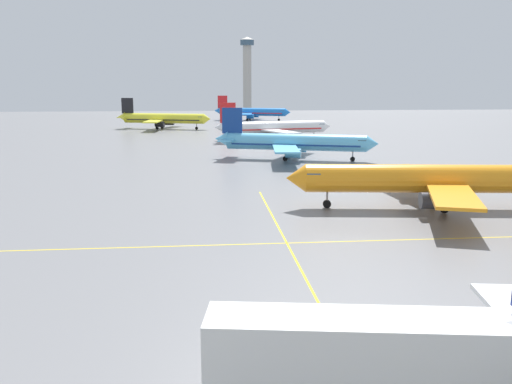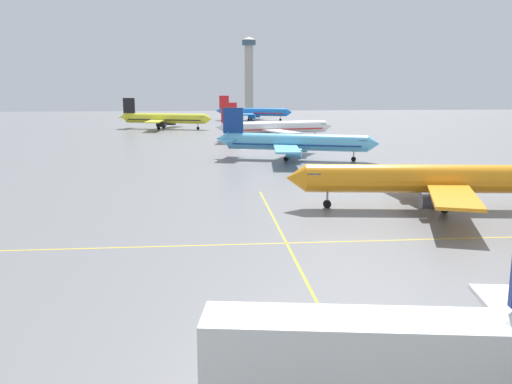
# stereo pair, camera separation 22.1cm
# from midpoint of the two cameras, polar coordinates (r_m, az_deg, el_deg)

# --- Properties ---
(airliner_second_row) EXTENTS (33.76, 28.91, 10.49)m
(airliner_second_row) POSITION_cam_midpoint_polar(r_m,az_deg,el_deg) (67.81, 17.81, 1.28)
(airliner_second_row) COLOR orange
(airliner_second_row) RESTS_ON ground
(airliner_third_row) EXTENTS (31.84, 27.19, 10.11)m
(airliner_third_row) POSITION_cam_midpoint_polar(r_m,az_deg,el_deg) (107.40, 4.10, 5.22)
(airliner_third_row) COLOR #5BB7E5
(airliner_third_row) RESTS_ON ground
(airliner_far_left_stand) EXTENTS (32.27, 27.47, 10.07)m
(airliner_far_left_stand) POSITION_cam_midpoint_polar(r_m,az_deg,el_deg) (144.49, 2.01, 6.78)
(airliner_far_left_stand) COLOR white
(airliner_far_left_stand) RESTS_ON ground
(airliner_far_right_stand) EXTENTS (32.08, 27.40, 10.18)m
(airliner_far_right_stand) POSITION_cam_midpoint_polar(r_m,az_deg,el_deg) (184.93, -9.57, 7.62)
(airliner_far_right_stand) COLOR yellow
(airliner_far_right_stand) RESTS_ON ground
(airliner_distant_taxiway) EXTENTS (31.57, 27.00, 10.06)m
(airliner_distant_taxiway) POSITION_cam_midpoint_polar(r_m,az_deg,el_deg) (226.00, -0.30, 8.39)
(airliner_distant_taxiway) COLOR blue
(airliner_distant_taxiway) RESTS_ON ground
(taxiway_markings) EXTENTS (161.97, 91.15, 0.01)m
(taxiway_markings) POSITION_cam_midpoint_polar(r_m,az_deg,el_deg) (32.43, 9.03, -15.81)
(taxiway_markings) COLOR yellow
(taxiway_markings) RESTS_ON ground
(jet_bridge) EXTENTS (16.67, 5.28, 5.58)m
(jet_bridge) POSITION_cam_midpoint_polar(r_m,az_deg,el_deg) (24.04, 18.58, -15.62)
(jet_bridge) COLOR silver
(jet_bridge) RESTS_ON ground
(control_tower) EXTENTS (8.82, 8.82, 42.90)m
(control_tower) POSITION_cam_midpoint_polar(r_m,az_deg,el_deg) (340.63, -0.73, 12.92)
(control_tower) COLOR #ADA89E
(control_tower) RESTS_ON ground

